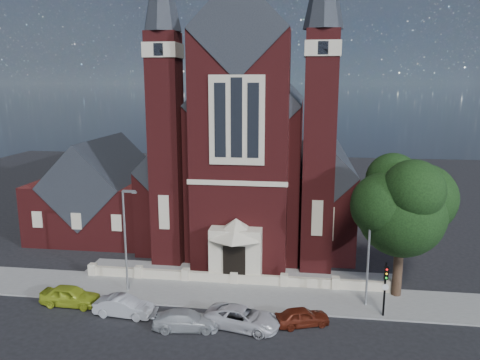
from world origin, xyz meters
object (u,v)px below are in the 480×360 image
(church, at_px, (256,154))
(car_lime_van, at_px, (70,296))
(parish_hall, at_px, (103,196))
(car_silver_b, at_px, (186,320))
(street_lamp_left, at_px, (126,235))
(traffic_signal, at_px, (385,283))
(street_lamp_right, at_px, (370,246))
(car_white_suv, at_px, (243,318))
(street_tree, at_px, (404,209))
(car_silver_a, at_px, (124,306))
(car_dark_red, at_px, (302,317))

(church, relative_size, car_lime_van, 8.12)
(parish_hall, relative_size, car_silver_b, 2.79)
(street_lamp_left, relative_size, car_lime_van, 1.88)
(church, bearing_deg, traffic_signal, -61.80)
(street_lamp_right, bearing_deg, street_lamp_left, 180.00)
(parish_hall, bearing_deg, car_white_suv, -46.05)
(traffic_signal, xyz_separation_m, car_lime_van, (-22.26, -1.18, -1.85))
(church, bearing_deg, car_white_suv, -86.11)
(street_lamp_left, distance_m, traffic_signal, 19.08)
(street_tree, bearing_deg, traffic_signal, -115.95)
(car_silver_a, xyz_separation_m, car_dark_red, (12.24, 0.34, -0.07))
(street_lamp_right, relative_size, traffic_signal, 2.02)
(street_tree, bearing_deg, parish_hall, 156.74)
(car_silver_b, height_order, car_dark_red, car_silver_b)
(parish_hall, distance_m, street_lamp_right, 29.62)
(street_tree, height_order, traffic_signal, street_tree)
(street_lamp_right, distance_m, car_white_suv, 10.28)
(traffic_signal, height_order, car_white_suv, traffic_signal)
(church, height_order, car_dark_red, church)
(car_silver_a, bearing_deg, traffic_signal, -78.49)
(street_lamp_right, height_order, car_silver_a, street_lamp_right)
(car_lime_van, height_order, car_white_suv, car_lime_van)
(car_silver_a, xyz_separation_m, car_silver_b, (4.70, -1.20, -0.05))
(parish_hall, distance_m, street_lamp_left, 16.18)
(car_silver_b, bearing_deg, traffic_signal, -83.19)
(church, distance_m, parish_hall, 17.26)
(parish_hall, height_order, car_silver_b, parish_hall)
(car_lime_van, relative_size, car_white_suv, 0.86)
(church, bearing_deg, car_dark_red, -76.30)
(parish_hall, xyz_separation_m, car_lime_van, (4.74, -16.75, -3.28))
(street_tree, height_order, street_lamp_right, street_tree)
(street_tree, relative_size, car_dark_red, 2.94)
(traffic_signal, bearing_deg, church, 118.20)
(parish_hall, bearing_deg, church, 17.16)
(street_tree, xyz_separation_m, street_lamp_left, (-20.51, -1.71, -2.36))
(traffic_signal, height_order, car_lime_van, traffic_signal)
(car_white_suv, bearing_deg, car_dark_red, -64.96)
(street_lamp_right, bearing_deg, car_lime_van, -172.66)
(street_lamp_left, xyz_separation_m, car_white_suv, (9.48, -4.23, -3.90))
(parish_hall, height_order, car_silver_a, parish_hall)
(car_white_suv, bearing_deg, church, 16.76)
(church, distance_m, car_lime_van, 25.55)
(street_lamp_left, bearing_deg, street_tree, 4.76)
(street_tree, distance_m, street_lamp_left, 20.71)
(street_tree, height_order, car_lime_van, street_tree)
(car_dark_red, bearing_deg, traffic_signal, -91.85)
(church, relative_size, parish_hall, 2.86)
(church, xyz_separation_m, parish_hall, (-16.00, -4.94, -4.17))
(car_lime_van, bearing_deg, parish_hall, 17.63)
(car_silver_a, bearing_deg, parish_hall, 32.02)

